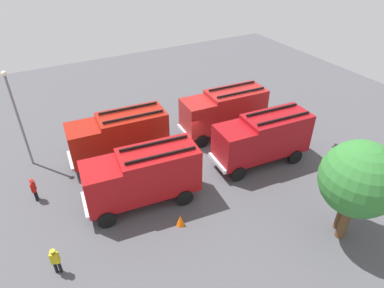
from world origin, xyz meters
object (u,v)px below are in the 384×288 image
(firefighter_2, at_px, (34,189))
(firefighter_3, at_px, (55,260))
(fire_truck_2, at_px, (263,137))
(firefighter_1, at_px, (334,153))
(fire_truck_0, at_px, (224,110))
(fire_truck_1, at_px, (119,135))
(traffic_cone_1, at_px, (180,220))
(firefighter_0, at_px, (104,133))
(traffic_cone_2, at_px, (89,182))
(tree_0, at_px, (350,187))
(lamppost, at_px, (17,114))
(tree_1, at_px, (359,179))
(traffic_cone_0, at_px, (154,133))
(fire_truck_3, at_px, (143,175))

(firefighter_2, relative_size, firefighter_3, 0.98)
(fire_truck_2, height_order, firefighter_1, fire_truck_2)
(fire_truck_0, xyz_separation_m, firefighter_2, (15.18, 1.30, -1.26))
(fire_truck_1, distance_m, traffic_cone_1, 8.26)
(firefighter_0, distance_m, traffic_cone_2, 5.36)
(fire_truck_0, xyz_separation_m, firefighter_1, (-4.78, 7.57, -1.23))
(fire_truck_1, bearing_deg, firefighter_2, 18.19)
(tree_0, height_order, traffic_cone_1, tree_0)
(fire_truck_0, relative_size, firefighter_1, 4.42)
(tree_0, bearing_deg, lamppost, -45.51)
(tree_1, height_order, traffic_cone_0, tree_1)
(firefighter_0, height_order, firefighter_1, firefighter_0)
(fire_truck_2, relative_size, fire_truck_3, 0.99)
(fire_truck_1, height_order, fire_truck_3, same)
(firefighter_0, xyz_separation_m, lamppost, (5.59, 0.11, 3.28))
(traffic_cone_0, height_order, traffic_cone_1, traffic_cone_1)
(firefighter_3, xyz_separation_m, traffic_cone_1, (-6.98, 0.10, -0.55))
(fire_truck_3, bearing_deg, traffic_cone_2, -43.35)
(fire_truck_0, height_order, lamppost, lamppost)
(firefighter_2, bearing_deg, firefighter_1, -3.96)
(fire_truck_1, relative_size, tree_1, 1.18)
(lamppost, bearing_deg, traffic_cone_1, 123.04)
(fire_truck_0, relative_size, firefighter_2, 4.54)
(firefighter_2, distance_m, traffic_cone_2, 3.39)
(firefighter_1, relative_size, traffic_cone_2, 2.75)
(firefighter_2, relative_size, lamppost, 0.22)
(fire_truck_1, height_order, firefighter_1, fire_truck_1)
(firefighter_2, bearing_deg, traffic_cone_2, 9.11)
(fire_truck_0, bearing_deg, lamppost, -8.19)
(fire_truck_3, height_order, firefighter_1, fire_truck_3)
(firefighter_0, distance_m, firefighter_2, 7.34)
(firefighter_1, height_order, traffic_cone_1, firefighter_1)
(fire_truck_1, relative_size, lamppost, 1.01)
(firefighter_3, height_order, tree_1, tree_1)
(firefighter_0, relative_size, traffic_cone_0, 2.41)
(firefighter_1, bearing_deg, fire_truck_0, -110.78)
(fire_truck_3, xyz_separation_m, firefighter_0, (0.29, -7.93, -1.22))
(fire_truck_2, relative_size, lamppost, 1.01)
(fire_truck_0, xyz_separation_m, lamppost, (14.92, -3.02, 2.06))
(traffic_cone_1, bearing_deg, lamppost, -56.96)
(fire_truck_3, height_order, firefighter_3, fire_truck_3)
(tree_1, bearing_deg, firefighter_0, -60.39)
(firefighter_1, bearing_deg, traffic_cone_1, -52.46)
(firefighter_3, bearing_deg, lamppost, 20.54)
(firefighter_2, xyz_separation_m, tree_0, (-15.27, 10.96, 2.22))
(fire_truck_1, distance_m, tree_0, 15.46)
(fire_truck_1, xyz_separation_m, firefighter_2, (6.32, 1.61, -1.26))
(firefighter_0, height_order, firefighter_2, firefighter_0)
(firefighter_1, relative_size, firefighter_2, 1.03)
(firefighter_3, bearing_deg, tree_1, -88.94)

